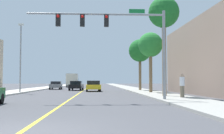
% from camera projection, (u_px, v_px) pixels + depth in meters
% --- Properties ---
extents(ground, '(192.00, 192.00, 0.00)m').
position_uv_depth(ground, '(86.00, 89.00, 49.36)').
color(ground, '#47474C').
extents(sidewalk_left, '(3.53, 168.00, 0.15)m').
position_uv_depth(sidewalk_left, '(41.00, 88.00, 48.93)').
color(sidewalk_left, beige).
rests_on(sidewalk_left, ground).
extents(sidewalk_right, '(3.53, 168.00, 0.15)m').
position_uv_depth(sidewalk_right, '(130.00, 88.00, 49.79)').
color(sidewalk_right, '#9E9B93').
rests_on(sidewalk_right, ground).
extents(lane_marking_center, '(0.16, 144.00, 0.01)m').
position_uv_depth(lane_marking_center, '(86.00, 89.00, 49.36)').
color(lane_marking_center, yellow).
rests_on(lane_marking_center, ground).
extents(traffic_signal_mast, '(9.54, 0.36, 6.25)m').
position_uv_depth(traffic_signal_mast, '(118.00, 31.00, 18.78)').
color(traffic_signal_mast, gray).
rests_on(traffic_signal_mast, sidewalk_right).
extents(street_lamp, '(0.56, 0.28, 7.93)m').
position_uv_depth(street_lamp, '(21.00, 54.00, 31.47)').
color(street_lamp, gray).
rests_on(street_lamp, sidewalk_left).
extents(palm_near, '(2.66, 2.66, 8.52)m').
position_uv_depth(palm_near, '(164.00, 14.00, 23.53)').
color(palm_near, brown).
rests_on(palm_near, sidewalk_right).
extents(palm_mid, '(2.78, 2.78, 6.76)m').
position_uv_depth(palm_mid, '(150.00, 46.00, 30.86)').
color(palm_mid, brown).
rests_on(palm_mid, sidewalk_right).
extents(palm_far, '(3.17, 3.17, 7.12)m').
position_uv_depth(palm_far, '(140.00, 51.00, 38.28)').
color(palm_far, brown).
rests_on(palm_far, sidewalk_right).
extents(car_yellow, '(2.09, 4.34, 1.45)m').
position_uv_depth(car_yellow, '(93.00, 86.00, 36.77)').
color(car_yellow, gold).
rests_on(car_yellow, ground).
extents(car_gray, '(1.88, 4.07, 1.34)m').
position_uv_depth(car_gray, '(56.00, 85.00, 45.47)').
color(car_gray, slate).
rests_on(car_gray, ground).
extents(car_black, '(1.98, 4.46, 1.40)m').
position_uv_depth(car_black, '(76.00, 86.00, 40.73)').
color(car_black, black).
rests_on(car_black, ground).
extents(delivery_truck, '(2.71, 8.73, 3.00)m').
position_uv_depth(delivery_truck, '(72.00, 80.00, 61.86)').
color(delivery_truck, '#194799').
rests_on(delivery_truck, ground).
extents(pedestrian, '(0.38, 0.38, 1.81)m').
position_uv_depth(pedestrian, '(182.00, 85.00, 20.86)').
color(pedestrian, '#726651').
rests_on(pedestrian, sidewalk_right).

